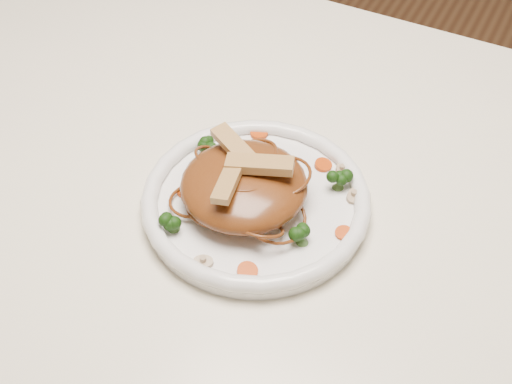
% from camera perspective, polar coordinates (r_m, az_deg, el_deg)
% --- Properties ---
extents(table, '(1.20, 0.80, 0.75)m').
position_cam_1_polar(table, '(0.93, 0.94, -2.45)').
color(table, beige).
rests_on(table, ground).
extents(plate, '(0.34, 0.34, 0.02)m').
position_cam_1_polar(plate, '(0.81, -0.00, -1.08)').
color(plate, white).
rests_on(plate, table).
extents(noodle_mound, '(0.19, 0.19, 0.05)m').
position_cam_1_polar(noodle_mound, '(0.78, -1.01, 0.58)').
color(noodle_mound, brown).
rests_on(noodle_mound, plate).
extents(chicken_a, '(0.08, 0.05, 0.01)m').
position_cam_1_polar(chicken_a, '(0.76, 0.30, 2.30)').
color(chicken_a, tan).
rests_on(chicken_a, noodle_mound).
extents(chicken_b, '(0.07, 0.05, 0.01)m').
position_cam_1_polar(chicken_b, '(0.78, -1.87, 3.92)').
color(chicken_b, tan).
rests_on(chicken_b, noodle_mound).
extents(chicken_c, '(0.03, 0.06, 0.01)m').
position_cam_1_polar(chicken_c, '(0.74, -2.36, 0.79)').
color(chicken_c, tan).
rests_on(chicken_c, noodle_mound).
extents(broccoli_0, '(0.04, 0.04, 0.03)m').
position_cam_1_polar(broccoli_0, '(0.81, 6.92, 1.23)').
color(broccoli_0, '#193A0C').
rests_on(broccoli_0, plate).
extents(broccoli_1, '(0.03, 0.03, 0.03)m').
position_cam_1_polar(broccoli_1, '(0.85, -3.96, 3.89)').
color(broccoli_1, '#193A0C').
rests_on(broccoli_1, plate).
extents(broccoli_2, '(0.03, 0.03, 0.03)m').
position_cam_1_polar(broccoli_2, '(0.76, -6.93, -2.31)').
color(broccoli_2, '#193A0C').
rests_on(broccoli_2, plate).
extents(broccoli_3, '(0.03, 0.03, 0.03)m').
position_cam_1_polar(broccoli_3, '(0.75, 3.92, -3.44)').
color(broccoli_3, '#193A0C').
rests_on(broccoli_3, plate).
extents(carrot_0, '(0.03, 0.03, 0.00)m').
position_cam_1_polar(carrot_0, '(0.84, 5.61, 2.25)').
color(carrot_0, '#B73806').
rests_on(carrot_0, plate).
extents(carrot_1, '(0.02, 0.02, 0.00)m').
position_cam_1_polar(carrot_1, '(0.81, -5.98, 0.05)').
color(carrot_1, '#B73806').
rests_on(carrot_1, plate).
extents(carrot_2, '(0.02, 0.02, 0.00)m').
position_cam_1_polar(carrot_2, '(0.77, 7.29, -3.41)').
color(carrot_2, '#B73806').
rests_on(carrot_2, plate).
extents(carrot_3, '(0.03, 0.03, 0.00)m').
position_cam_1_polar(carrot_3, '(0.88, 0.26, 4.90)').
color(carrot_3, '#B73806').
rests_on(carrot_3, plate).
extents(carrot_4, '(0.03, 0.03, 0.00)m').
position_cam_1_polar(carrot_4, '(0.73, -0.72, -6.60)').
color(carrot_4, '#B73806').
rests_on(carrot_4, plate).
extents(mushroom_0, '(0.03, 0.03, 0.01)m').
position_cam_1_polar(mushroom_0, '(0.74, -4.40, -5.82)').
color(mushroom_0, tan).
rests_on(mushroom_0, plate).
extents(mushroom_1, '(0.02, 0.02, 0.01)m').
position_cam_1_polar(mushroom_1, '(0.81, 8.13, -0.34)').
color(mushroom_1, tan).
rests_on(mushroom_1, plate).
extents(mushroom_2, '(0.04, 0.04, 0.01)m').
position_cam_1_polar(mushroom_2, '(0.87, -4.23, 4.06)').
color(mushroom_2, tan).
rests_on(mushroom_2, plate).
extents(mushroom_3, '(0.03, 0.03, 0.01)m').
position_cam_1_polar(mushroom_3, '(0.84, 7.17, 1.81)').
color(mushroom_3, tan).
rests_on(mushroom_3, plate).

